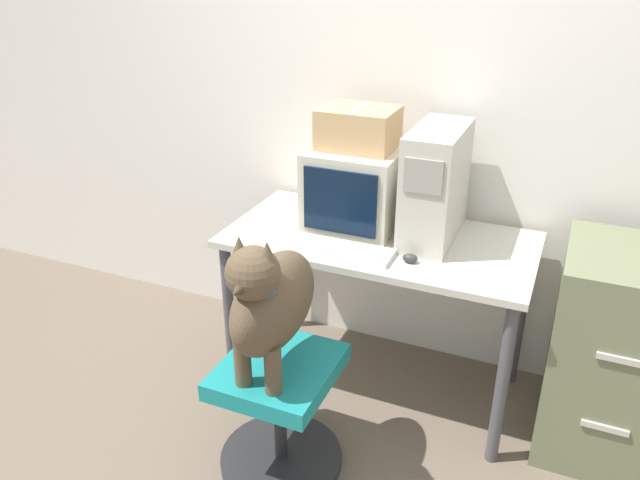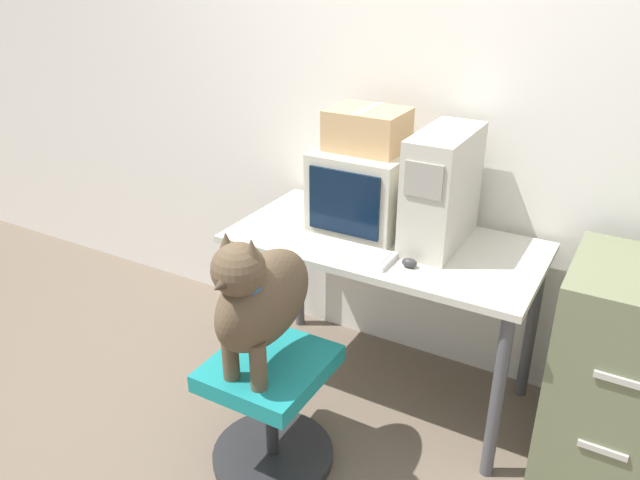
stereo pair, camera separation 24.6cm
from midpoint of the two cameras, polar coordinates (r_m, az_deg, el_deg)
ground_plane at (r=2.84m, az=4.95°, el=-16.80°), size 12.00×12.00×0.00m
wall_back at (r=2.85m, az=12.31°, el=12.67°), size 8.00×0.05×2.60m
desk at (r=2.71m, az=8.45°, el=-1.94°), size 1.31×0.66×0.77m
crt_monitor at (r=2.73m, az=6.75°, el=4.68°), size 0.39×0.41×0.35m
pc_tower at (r=2.59m, az=13.79°, el=4.51°), size 0.20×0.45×0.48m
keyboard at (r=2.53m, az=4.44°, el=-0.93°), size 0.46×0.14×0.03m
computer_mouse at (r=2.45m, az=11.05°, el=-2.13°), size 0.06×0.04×0.04m
office_chair at (r=2.52m, az=-1.61°, el=-15.07°), size 0.49×0.49×0.49m
dog at (r=2.18m, az=-2.36°, el=-5.27°), size 0.22×0.51×0.58m
filing_cabinet at (r=2.70m, az=28.20°, el=-10.85°), size 0.48×0.54×0.87m
cardboard_box at (r=2.65m, az=7.07°, el=9.97°), size 0.31×0.25×0.17m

